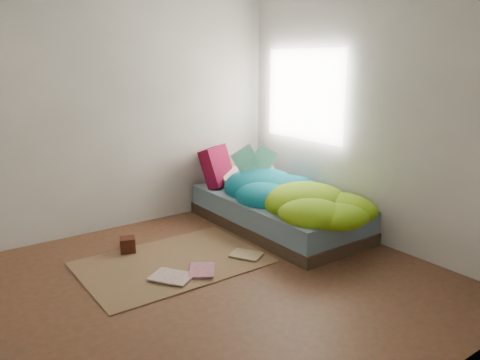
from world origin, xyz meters
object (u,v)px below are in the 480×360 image
at_px(floor_book_a, 164,284).
at_px(floor_book_b, 189,271).
at_px(pillow_magenta, 217,166).
at_px(wooden_box, 128,245).
at_px(bed, 277,212).
at_px(open_book, 255,151).

distance_m(floor_book_a, floor_book_b, 0.29).
distance_m(pillow_magenta, floor_book_a, 2.00).
distance_m(wooden_box, floor_book_a, 0.82).
xyz_separation_m(bed, wooden_box, (-1.60, 0.29, -0.09)).
height_order(floor_book_a, floor_book_b, floor_book_b).
bearing_deg(open_book, floor_book_a, -129.31).
distance_m(bed, pillow_magenta, 0.93).
height_order(open_book, floor_book_a, open_book).
bearing_deg(pillow_magenta, floor_book_b, -161.56).
xyz_separation_m(pillow_magenta, open_book, (0.20, -0.47, 0.24)).
xyz_separation_m(open_book, wooden_box, (-1.55, -0.04, -0.73)).
relative_size(bed, floor_book_b, 6.81).
bearing_deg(open_book, floor_book_b, -127.32).
relative_size(pillow_magenta, floor_book_a, 1.35).
bearing_deg(open_book, pillow_magenta, 134.95).
bearing_deg(wooden_box, open_book, 1.55).
xyz_separation_m(open_book, floor_book_a, (-1.58, -0.86, -0.78)).
bearing_deg(pillow_magenta, bed, -102.33).
relative_size(floor_book_a, floor_book_b, 1.15).
height_order(open_book, floor_book_b, open_book).
relative_size(bed, wooden_box, 14.31).
bearing_deg(wooden_box, floor_book_b, -71.31).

